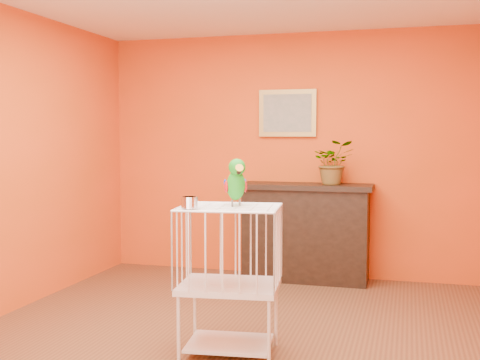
% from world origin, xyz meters
% --- Properties ---
extents(ground, '(4.50, 4.50, 0.00)m').
position_xyz_m(ground, '(0.00, 0.00, 0.00)').
color(ground, brown).
rests_on(ground, ground).
extents(room_shell, '(4.50, 4.50, 4.50)m').
position_xyz_m(room_shell, '(0.00, 0.00, 1.58)').
color(room_shell, '#E44915').
rests_on(room_shell, ground).
extents(console_cabinet, '(1.36, 0.49, 1.01)m').
position_xyz_m(console_cabinet, '(0.24, 2.01, 0.51)').
color(console_cabinet, black).
rests_on(console_cabinet, ground).
extents(potted_plant, '(0.51, 0.54, 0.35)m').
position_xyz_m(potted_plant, '(0.52, 2.06, 1.19)').
color(potted_plant, '#26722D').
rests_on(potted_plant, console_cabinet).
extents(framed_picture, '(0.62, 0.04, 0.50)m').
position_xyz_m(framed_picture, '(0.00, 2.22, 1.75)').
color(framed_picture, '#A6843B').
rests_on(framed_picture, room_shell).
extents(birdcage, '(0.72, 0.59, 1.03)m').
position_xyz_m(birdcage, '(0.10, -0.26, 0.53)').
color(birdcage, silver).
rests_on(birdcage, ground).
extents(feed_cup, '(0.11, 0.11, 0.08)m').
position_xyz_m(feed_cup, '(-0.11, -0.47, 1.07)').
color(feed_cup, silver).
rests_on(feed_cup, birdcage).
extents(parrot, '(0.20, 0.29, 0.33)m').
position_xyz_m(parrot, '(0.13, -0.22, 1.20)').
color(parrot, '#59544C').
rests_on(parrot, birdcage).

